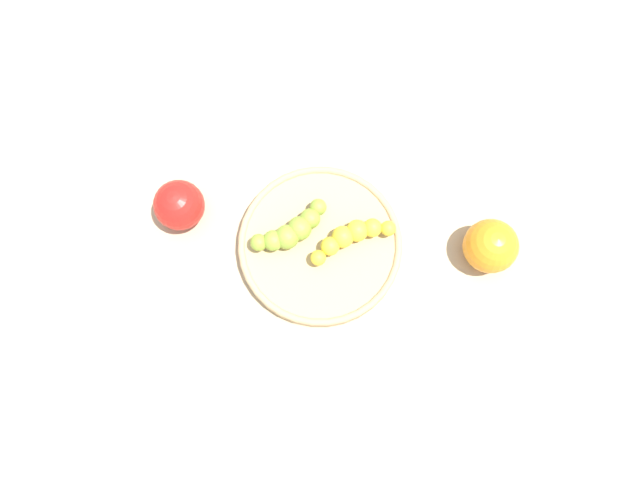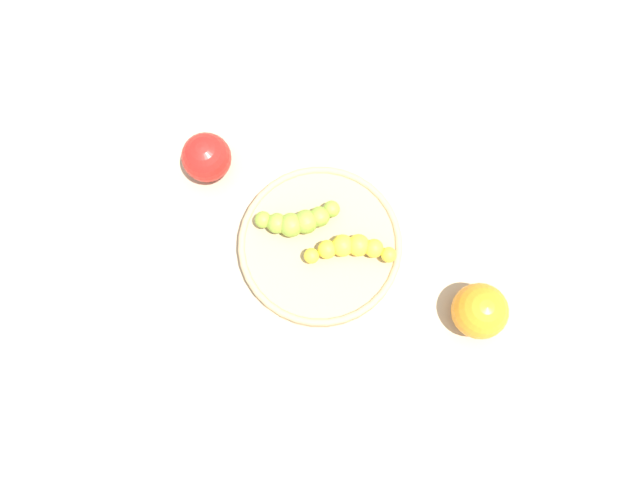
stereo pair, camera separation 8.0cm
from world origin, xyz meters
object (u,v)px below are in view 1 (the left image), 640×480
banana_green (292,230)px  orange_fruit (491,246)px  banana_yellow (351,236)px  apple_red (179,205)px  fruit_bowl (320,245)px

banana_green → orange_fruit: bearing=53.2°
banana_green → banana_yellow: 0.08m
apple_red → banana_yellow: bearing=-4.7°
apple_red → orange_fruit: orange_fruit is taller
banana_yellow → apple_red: 0.25m
fruit_bowl → banana_yellow: 0.05m
orange_fruit → banana_green: bearing=-179.0°
apple_red → orange_fruit: (0.44, -0.02, 0.00)m
banana_green → apple_red: size_ratio=1.40×
banana_green → orange_fruit: 0.28m
banana_yellow → banana_green: bearing=59.9°
banana_yellow → orange_fruit: 0.19m
fruit_bowl → orange_fruit: bearing=3.8°
banana_green → banana_yellow: banana_green is taller
fruit_bowl → orange_fruit: orange_fruit is taller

